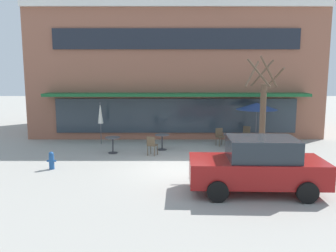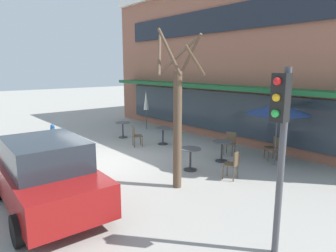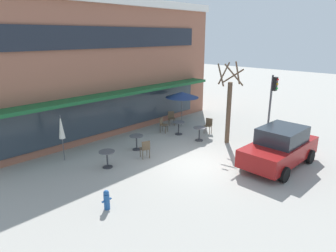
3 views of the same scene
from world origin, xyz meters
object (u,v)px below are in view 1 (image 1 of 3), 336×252
parked_sedan (257,165)px  cafe_table_streetside (235,146)px  cafe_chair_3 (219,135)px  cafe_table_mid_patio (112,142)px  patio_umbrella_green_folded (256,106)px  cafe_table_by_tree (230,139)px  cafe_chair_2 (245,133)px  street_tree (262,116)px  patio_umbrella_cream_folded (100,113)px  cafe_chair_1 (151,144)px  fire_hydrant (51,160)px  cafe_table_near_wall (162,139)px  cafe_chair_0 (265,144)px

parked_sedan → cafe_table_streetside: bearing=87.6°
cafe_chair_3 → cafe_table_mid_patio: bearing=-161.9°
patio_umbrella_green_folded → cafe_chair_3: bearing=-176.5°
cafe_table_by_tree → cafe_table_mid_patio: size_ratio=1.00×
cafe_chair_2 → parked_sedan: 7.89m
street_tree → patio_umbrella_cream_folded: bearing=150.5°
patio_umbrella_green_folded → cafe_chair_2: patio_umbrella_green_folded is taller
cafe_table_streetside → patio_umbrella_cream_folded: size_ratio=0.35×
cafe_table_by_tree → cafe_chair_2: size_ratio=0.85×
cafe_chair_1 → parked_sedan: parked_sedan is taller
cafe_table_streetside → cafe_chair_2: cafe_chair_2 is taller
cafe_table_streetside → cafe_table_mid_patio: bearing=172.1°
cafe_table_streetside → patio_umbrella_cream_folded: (-6.54, 2.87, 1.11)m
cafe_chair_3 → fire_hydrant: 8.51m
cafe_table_by_tree → fire_hydrant: 8.39m
parked_sedan → fire_hydrant: parked_sedan is taller
patio_umbrella_green_folded → fire_hydrant: size_ratio=3.12×
patio_umbrella_green_folded → fire_hydrant: patio_umbrella_green_folded is taller
cafe_chair_3 → fire_hydrant: bearing=-148.4°
cafe_table_near_wall → cafe_table_by_tree: (3.34, 0.09, 0.00)m
cafe_table_near_wall → cafe_table_streetside: size_ratio=1.00×
cafe_chair_2 → cafe_table_by_tree: bearing=-124.6°
cafe_chair_2 → cafe_chair_3: bearing=-155.9°
patio_umbrella_green_folded → parked_sedan: bearing=-103.4°
cafe_chair_2 → street_tree: (-0.34, -4.44, 1.51)m
cafe_table_mid_patio → cafe_chair_0: (7.04, -0.35, 0.01)m
cafe_chair_3 → street_tree: bearing=-73.3°
cafe_table_near_wall → cafe_chair_0: size_ratio=0.85×
cafe_chair_1 → fire_hydrant: cafe_chair_1 is taller
cafe_table_mid_patio → cafe_chair_3: (5.26, 1.72, 0.01)m
parked_sedan → fire_hydrant: size_ratio=6.04×
cafe_table_by_tree → fire_hydrant: bearing=-155.2°
cafe_chair_0 → cafe_chair_2: 2.74m
cafe_table_mid_patio → cafe_chair_3: bearing=18.1°
cafe_table_near_wall → cafe_table_mid_patio: size_ratio=1.00×
cafe_chair_1 → cafe_table_mid_patio: bearing=165.8°
cafe_chair_1 → patio_umbrella_green_folded: bearing=23.5°
cafe_table_near_wall → cafe_table_by_tree: 3.34m
cafe_chair_1 → street_tree: 5.05m
cafe_table_near_wall → cafe_table_mid_patio: 2.40m
cafe_table_by_tree → cafe_chair_3: size_ratio=0.85×
cafe_table_mid_patio → parked_sedan: 7.65m
cafe_chair_1 → cafe_chair_2: size_ratio=1.00×
street_tree → cafe_table_by_tree: bearing=105.0°
cafe_table_mid_patio → street_tree: 6.88m
cafe_table_mid_patio → cafe_chair_3: 5.53m
cafe_table_near_wall → patio_umbrella_green_folded: patio_umbrella_green_folded is taller
fire_hydrant → cafe_chair_0: bearing=14.8°
cafe_chair_0 → cafe_chair_3: bearing=130.7°
patio_umbrella_cream_folded → fire_hydrant: bearing=-102.2°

